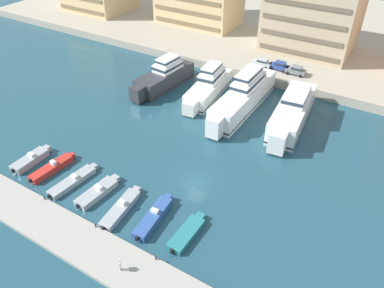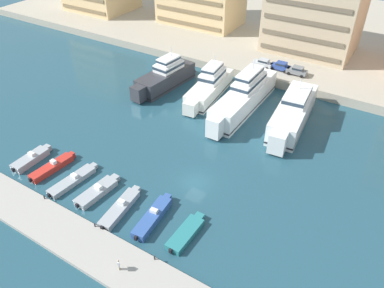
# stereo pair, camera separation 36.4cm
# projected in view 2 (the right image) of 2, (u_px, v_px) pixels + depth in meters

# --- Properties ---
(ground_plane) EXTENTS (400.00, 400.00, 0.00)m
(ground_plane) POSITION_uv_depth(u_px,v_px,m) (196.00, 183.00, 53.01)
(ground_plane) COLOR #234C5B
(quay_promenade) EXTENTS (180.00, 70.00, 1.81)m
(quay_promenade) POSITION_uv_depth(u_px,v_px,m) (329.00, 32.00, 98.75)
(quay_promenade) COLOR #ADA38E
(quay_promenade) RESTS_ON ground
(pier_dock) EXTENTS (120.00, 5.56, 0.54)m
(pier_dock) POSITION_uv_depth(u_px,v_px,m) (120.00, 265.00, 41.73)
(pier_dock) COLOR #A8A399
(pier_dock) RESTS_ON ground
(yacht_charcoal_far_left) EXTENTS (5.78, 17.00, 7.70)m
(yacht_charcoal_far_left) POSITION_uv_depth(u_px,v_px,m) (165.00, 77.00, 74.96)
(yacht_charcoal_far_left) COLOR #333338
(yacht_charcoal_far_left) RESTS_ON ground
(yacht_ivory_left) EXTENTS (5.68, 17.77, 7.60)m
(yacht_ivory_left) POSITION_uv_depth(u_px,v_px,m) (210.00, 86.00, 72.18)
(yacht_ivory_left) COLOR silver
(yacht_ivory_left) RESTS_ON ground
(yacht_white_mid_left) EXTENTS (4.41, 22.95, 8.75)m
(yacht_white_mid_left) POSITION_uv_depth(u_px,v_px,m) (244.00, 96.00, 67.70)
(yacht_white_mid_left) COLOR white
(yacht_white_mid_left) RESTS_ON ground
(yacht_white_center_left) EXTENTS (6.41, 20.37, 7.40)m
(yacht_white_center_left) POSITION_uv_depth(u_px,v_px,m) (293.00, 112.00, 63.83)
(yacht_white_center_left) COLOR white
(yacht_white_center_left) RESTS_ON ground
(motorboat_grey_far_left) EXTENTS (2.01, 6.91, 1.53)m
(motorboat_grey_far_left) POSITION_uv_depth(u_px,v_px,m) (31.00, 159.00, 56.51)
(motorboat_grey_far_left) COLOR #9EA3A8
(motorboat_grey_far_left) RESTS_ON ground
(motorboat_red_left) EXTENTS (2.14, 7.80, 1.51)m
(motorboat_red_left) POSITION_uv_depth(u_px,v_px,m) (52.00, 167.00, 55.02)
(motorboat_red_left) COLOR red
(motorboat_red_left) RESTS_ON ground
(motorboat_grey_mid_left) EXTENTS (2.40, 8.42, 1.19)m
(motorboat_grey_mid_left) POSITION_uv_depth(u_px,v_px,m) (73.00, 180.00, 52.87)
(motorboat_grey_mid_left) COLOR #9EA3A8
(motorboat_grey_mid_left) RESTS_ON ground
(motorboat_grey_center_left) EXTENTS (2.48, 7.43, 1.35)m
(motorboat_grey_center_left) POSITION_uv_depth(u_px,v_px,m) (97.00, 191.00, 50.96)
(motorboat_grey_center_left) COLOR #9EA3A8
(motorboat_grey_center_left) RESTS_ON ground
(motorboat_grey_center) EXTENTS (2.57, 8.25, 1.42)m
(motorboat_grey_center) POSITION_uv_depth(u_px,v_px,m) (120.00, 208.00, 48.52)
(motorboat_grey_center) COLOR #9EA3A8
(motorboat_grey_center) RESTS_ON ground
(motorboat_blue_center_right) EXTENTS (2.43, 8.23, 1.49)m
(motorboat_blue_center_right) POSITION_uv_depth(u_px,v_px,m) (153.00, 217.00, 47.16)
(motorboat_blue_center_right) COLOR #33569E
(motorboat_blue_center_right) RESTS_ON ground
(motorboat_teal_mid_right) EXTENTS (2.08, 6.95, 0.84)m
(motorboat_teal_mid_right) POSITION_uv_depth(u_px,v_px,m) (186.00, 233.00, 45.24)
(motorboat_teal_mid_right) COLOR teal
(motorboat_teal_mid_right) RESTS_ON ground
(car_silver_far_left) EXTENTS (4.11, 1.94, 1.80)m
(car_silver_far_left) POSITION_uv_depth(u_px,v_px,m) (263.00, 63.00, 78.86)
(car_silver_far_left) COLOR #B7BCC1
(car_silver_far_left) RESTS_ON quay_promenade
(car_blue_left) EXTENTS (4.12, 1.96, 1.80)m
(car_blue_left) POSITION_uv_depth(u_px,v_px,m) (281.00, 66.00, 77.65)
(car_blue_left) COLOR #28428E
(car_blue_left) RESTS_ON quay_promenade
(car_grey_mid_left) EXTENTS (4.12, 1.96, 1.80)m
(car_grey_mid_left) POSITION_uv_depth(u_px,v_px,m) (297.00, 70.00, 75.90)
(car_grey_mid_left) COLOR slate
(car_grey_mid_left) RESTS_ON quay_promenade
(apartment_block_mid_left) EXTENTS (19.73, 15.30, 19.33)m
(apartment_block_mid_left) POSITION_uv_depth(u_px,v_px,m) (316.00, 11.00, 82.19)
(apartment_block_mid_left) COLOR #C6AD89
(apartment_block_mid_left) RESTS_ON quay_promenade
(pedestrian_near_edge) EXTENTS (0.49, 0.44, 1.59)m
(pedestrian_near_edge) POSITION_uv_depth(u_px,v_px,m) (119.00, 264.00, 40.42)
(pedestrian_near_edge) COLOR #7A6B56
(pedestrian_near_edge) RESTS_ON pier_dock
(bollard_west) EXTENTS (0.20, 0.20, 0.61)m
(bollard_west) POSITION_uv_depth(u_px,v_px,m) (44.00, 197.00, 49.51)
(bollard_west) COLOR #2D2D33
(bollard_west) RESTS_ON pier_dock
(bollard_west_mid) EXTENTS (0.20, 0.20, 0.61)m
(bollard_west_mid) POSITION_uv_depth(u_px,v_px,m) (95.00, 225.00, 45.68)
(bollard_west_mid) COLOR #2D2D33
(bollard_west_mid) RESTS_ON pier_dock
(bollard_east_mid) EXTENTS (0.20, 0.20, 0.61)m
(bollard_east_mid) POSITION_uv_depth(u_px,v_px,m) (154.00, 257.00, 41.84)
(bollard_east_mid) COLOR #2D2D33
(bollard_east_mid) RESTS_ON pier_dock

